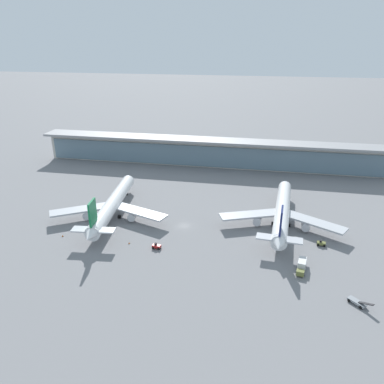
{
  "coord_description": "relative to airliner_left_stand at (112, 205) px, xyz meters",
  "views": [
    {
      "loc": [
        26.41,
        -121.59,
        65.34
      ],
      "look_at": [
        0.0,
        15.75,
        7.31
      ],
      "focal_mm": 34.95,
      "sensor_mm": 36.0,
      "label": 1
    }
  ],
  "objects": [
    {
      "name": "airliner_left_stand",
      "position": [
        0.0,
        0.0,
        0.0
      ],
      "size": [
        45.68,
        59.72,
        15.9
      ],
      "color": "white",
      "rests_on": "ground"
    },
    {
      "name": "safety_cone_bravo",
      "position": [
        13.47,
        -19.05,
        -4.69
      ],
      "size": [
        0.62,
        0.62,
        0.7
      ],
      "color": "orange",
      "rests_on": "ground"
    },
    {
      "name": "airliner_centre_stand",
      "position": [
        64.94,
        5.73,
        0.0
      ],
      "size": [
        45.81,
        59.73,
        15.9
      ],
      "color": "white",
      "rests_on": "ground"
    },
    {
      "name": "service_truck_near_nose_olive",
      "position": [
        70.11,
        -24.14,
        -3.31
      ],
      "size": [
        3.61,
        7.6,
        3.1
      ],
      "color": "olive",
      "rests_on": "ground"
    },
    {
      "name": "terminal_building",
      "position": [
        29.21,
        69.63,
        2.86
      ],
      "size": [
        188.59,
        12.8,
        15.2
      ],
      "color": "beige",
      "rests_on": "ground"
    },
    {
      "name": "service_truck_under_wing_red",
      "position": [
        23.55,
        -20.27,
        -4.13
      ],
      "size": [
        3.0,
        1.95,
        2.05
      ],
      "color": "#B21E1E",
      "rests_on": "ground"
    },
    {
      "name": "safety_cone_alpha",
      "position": [
        -11.43,
        -18.74,
        -4.69
      ],
      "size": [
        0.62,
        0.62,
        0.7
      ],
      "color": "orange",
      "rests_on": "ground"
    },
    {
      "name": "ground_plane",
      "position": [
        29.21,
        -2.6,
        -5.01
      ],
      "size": [
        1200.0,
        1200.0,
        0.0
      ],
      "primitive_type": "plane",
      "color": "slate"
    },
    {
      "name": "service_truck_by_tail_olive",
      "position": [
        77.82,
        -7.92,
        -4.13
      ],
      "size": [
        3.04,
        2.03,
        2.05
      ],
      "color": "olive",
      "rests_on": "ground"
    },
    {
      "name": "service_truck_mid_apron_grey",
      "position": [
        83.48,
        -37.67,
        -4.2
      ],
      "size": [
        5.84,
        5.68,
        2.7
      ],
      "color": "gray",
      "rests_on": "ground"
    }
  ]
}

